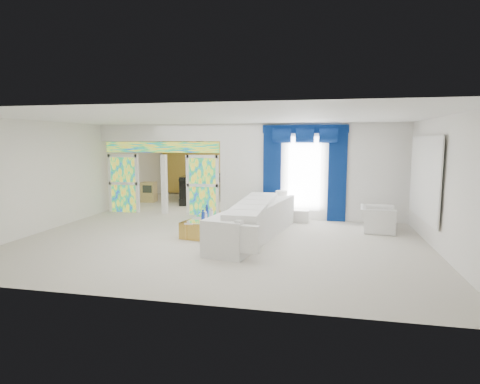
% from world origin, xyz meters
% --- Properties ---
extents(floor, '(12.00, 12.00, 0.00)m').
position_xyz_m(floor, '(0.00, 0.00, 0.00)').
color(floor, '#B7AF9E').
rests_on(floor, ground).
extents(dividing_wall, '(5.70, 0.18, 3.00)m').
position_xyz_m(dividing_wall, '(2.15, 1.00, 1.50)').
color(dividing_wall, white).
rests_on(dividing_wall, ground).
extents(dividing_header, '(4.30, 0.18, 0.55)m').
position_xyz_m(dividing_header, '(-2.85, 1.00, 2.73)').
color(dividing_header, white).
rests_on(dividing_header, dividing_wall).
extents(stained_panel_left, '(0.95, 0.04, 2.00)m').
position_xyz_m(stained_panel_left, '(-4.28, 1.00, 1.00)').
color(stained_panel_left, '#994C3F').
rests_on(stained_panel_left, ground).
extents(stained_panel_right, '(0.95, 0.04, 2.00)m').
position_xyz_m(stained_panel_right, '(-1.42, 1.00, 1.00)').
color(stained_panel_right, '#994C3F').
rests_on(stained_panel_right, ground).
extents(stained_transom, '(4.00, 0.05, 0.35)m').
position_xyz_m(stained_transom, '(-2.85, 1.00, 2.25)').
color(stained_transom, '#994C3F').
rests_on(stained_transom, dividing_header).
extents(window_pane, '(1.00, 0.02, 2.30)m').
position_xyz_m(window_pane, '(1.90, 0.90, 1.45)').
color(window_pane, white).
rests_on(window_pane, dividing_wall).
extents(blue_drape_left, '(0.55, 0.10, 2.80)m').
position_xyz_m(blue_drape_left, '(0.90, 0.87, 1.40)').
color(blue_drape_left, '#031240').
rests_on(blue_drape_left, ground).
extents(blue_drape_right, '(0.55, 0.10, 2.80)m').
position_xyz_m(blue_drape_right, '(2.90, 0.87, 1.40)').
color(blue_drape_right, '#031240').
rests_on(blue_drape_right, ground).
extents(blue_pelmet, '(2.60, 0.12, 0.25)m').
position_xyz_m(blue_pelmet, '(1.90, 0.87, 2.82)').
color(blue_pelmet, '#031240').
rests_on(blue_pelmet, dividing_wall).
extents(wall_mirror, '(0.04, 2.70, 1.90)m').
position_xyz_m(wall_mirror, '(4.94, -1.00, 1.55)').
color(wall_mirror, white).
rests_on(wall_mirror, ground).
extents(gold_curtains, '(9.70, 0.12, 2.90)m').
position_xyz_m(gold_curtains, '(0.00, 5.90, 1.50)').
color(gold_curtains, '#B07D2A').
rests_on(gold_curtains, ground).
extents(white_sofa, '(1.68, 4.31, 0.80)m').
position_xyz_m(white_sofa, '(0.79, -1.70, 0.40)').
color(white_sofa, silver).
rests_on(white_sofa, ground).
extents(coffee_table, '(0.99, 2.00, 0.42)m').
position_xyz_m(coffee_table, '(-0.56, -1.40, 0.21)').
color(coffee_table, '#B58E38').
rests_on(coffee_table, ground).
extents(console_table, '(1.09, 0.36, 0.36)m').
position_xyz_m(console_table, '(1.54, 0.54, 0.18)').
color(console_table, white).
rests_on(console_table, ground).
extents(table_lamp, '(0.36, 0.36, 0.58)m').
position_xyz_m(table_lamp, '(1.24, 0.54, 0.65)').
color(table_lamp, white).
rests_on(table_lamp, console_table).
extents(armchair, '(1.00, 1.12, 0.67)m').
position_xyz_m(armchair, '(3.95, -0.32, 0.34)').
color(armchair, silver).
rests_on(armchair, ground).
extents(grand_piano, '(1.83, 2.25, 1.04)m').
position_xyz_m(grand_piano, '(-2.44, 4.33, 0.52)').
color(grand_piano, black).
rests_on(grand_piano, ground).
extents(piano_bench, '(0.88, 0.44, 0.28)m').
position_xyz_m(piano_bench, '(-2.44, 2.73, 0.14)').
color(piano_bench, black).
rests_on(piano_bench, ground).
extents(tv_console, '(0.59, 0.55, 0.80)m').
position_xyz_m(tv_console, '(-4.43, 3.34, 0.40)').
color(tv_console, '#A28A51').
rests_on(tv_console, ground).
extents(chandelier, '(0.60, 0.60, 0.60)m').
position_xyz_m(chandelier, '(-2.30, 3.40, 2.65)').
color(chandelier, gold).
rests_on(chandelier, ceiling).
extents(decanters, '(0.16, 0.99, 0.28)m').
position_xyz_m(decanters, '(-0.53, -1.58, 0.53)').
color(decanters, navy).
rests_on(decanters, coffee_table).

